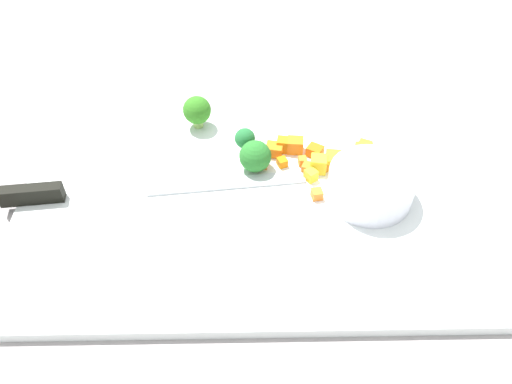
% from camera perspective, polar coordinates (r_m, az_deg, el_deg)
% --- Properties ---
extents(ground_plane, '(4.00, 4.00, 0.00)m').
position_cam_1_polar(ground_plane, '(0.58, 0.00, -1.52)').
color(ground_plane, '#9A9393').
extents(cutting_board, '(0.53, 0.33, 0.01)m').
position_cam_1_polar(cutting_board, '(0.57, 0.00, -1.11)').
color(cutting_board, white).
rests_on(cutting_board, ground_plane).
extents(prep_bowl, '(0.09, 0.09, 0.04)m').
position_cam_1_polar(prep_bowl, '(0.57, 12.59, 1.06)').
color(prep_bowl, white).
rests_on(prep_bowl, cutting_board).
extents(chef_knife, '(0.34, 0.05, 0.02)m').
position_cam_1_polar(chef_knife, '(0.59, -17.12, 0.16)').
color(chef_knife, silver).
rests_on(chef_knife, cutting_board).
extents(carrot_dice_0, '(0.02, 0.02, 0.01)m').
position_cam_1_polar(carrot_dice_0, '(0.60, 7.35, 2.84)').
color(carrot_dice_0, orange).
rests_on(carrot_dice_0, cutting_board).
extents(carrot_dice_1, '(0.01, 0.01, 0.01)m').
position_cam_1_polar(carrot_dice_1, '(0.57, 6.76, 0.06)').
color(carrot_dice_1, orange).
rests_on(carrot_dice_1, cutting_board).
extents(carrot_dice_2, '(0.02, 0.02, 0.02)m').
position_cam_1_polar(carrot_dice_2, '(0.62, 3.09, 5.28)').
color(carrot_dice_2, orange).
rests_on(carrot_dice_2, cutting_board).
extents(carrot_dice_3, '(0.01, 0.01, 0.01)m').
position_cam_1_polar(carrot_dice_3, '(0.61, 2.94, 3.33)').
color(carrot_dice_3, orange).
rests_on(carrot_dice_3, cutting_board).
extents(carrot_dice_4, '(0.02, 0.02, 0.01)m').
position_cam_1_polar(carrot_dice_4, '(0.60, 5.79, 2.67)').
color(carrot_dice_4, orange).
rests_on(carrot_dice_4, cutting_board).
extents(carrot_dice_5, '(0.02, 0.02, 0.01)m').
position_cam_1_polar(carrot_dice_5, '(0.62, 6.57, 4.56)').
color(carrot_dice_5, orange).
rests_on(carrot_dice_5, cutting_board).
extents(carrot_dice_6, '(0.02, 0.02, 0.01)m').
position_cam_1_polar(carrot_dice_6, '(0.62, 2.05, 4.74)').
color(carrot_dice_6, orange).
rests_on(carrot_dice_6, cutting_board).
extents(carrot_dice_7, '(0.02, 0.02, 0.02)m').
position_cam_1_polar(carrot_dice_7, '(0.62, 4.40, 5.21)').
color(carrot_dice_7, orange).
rests_on(carrot_dice_7, cutting_board).
extents(carrot_dice_8, '(0.01, 0.01, 0.01)m').
position_cam_1_polar(carrot_dice_8, '(0.61, 5.19, 3.45)').
color(carrot_dice_8, orange).
rests_on(carrot_dice_8, cutting_board).
extents(carrot_dice_9, '(0.01, 0.01, 0.01)m').
position_cam_1_polar(carrot_dice_9, '(0.60, 0.67, 3.15)').
color(carrot_dice_9, orange).
rests_on(carrot_dice_9, cutting_board).
extents(pepper_dice_0, '(0.02, 0.02, 0.02)m').
position_cam_1_polar(pepper_dice_0, '(0.63, 11.95, 4.39)').
color(pepper_dice_0, yellow).
rests_on(pepper_dice_0, cutting_board).
extents(pepper_dice_1, '(0.02, 0.02, 0.02)m').
position_cam_1_polar(pepper_dice_1, '(0.61, 8.70, 3.47)').
color(pepper_dice_1, yellow).
rests_on(pepper_dice_1, cutting_board).
extents(pepper_dice_2, '(0.02, 0.02, 0.02)m').
position_cam_1_polar(pepper_dice_2, '(0.60, 6.98, 3.10)').
color(pepper_dice_2, yellow).
rests_on(pepper_dice_2, cutting_board).
extents(pepper_dice_3, '(0.02, 0.02, 0.01)m').
position_cam_1_polar(pepper_dice_3, '(0.59, 6.14, 1.88)').
color(pepper_dice_3, yellow).
rests_on(pepper_dice_3, cutting_board).
extents(pepper_dice_4, '(0.02, 0.02, 0.01)m').
position_cam_1_polar(pepper_dice_4, '(0.64, 11.98, 4.98)').
color(pepper_dice_4, yellow).
rests_on(pepper_dice_4, cutting_board).
extents(broccoli_floret_0, '(0.04, 0.04, 0.04)m').
position_cam_1_polar(broccoli_floret_0, '(0.65, -6.58, 8.98)').
color(broccoli_floret_0, '#94BC5F').
rests_on(broccoli_floret_0, cutting_board).
extents(broccoli_floret_1, '(0.02, 0.02, 0.03)m').
position_cam_1_polar(broccoli_floret_1, '(0.62, -1.24, 5.95)').
color(broccoli_floret_1, '#8BC06A').
rests_on(broccoli_floret_1, cutting_board).
extents(broccoli_floret_2, '(0.04, 0.04, 0.04)m').
position_cam_1_polar(broccoli_floret_2, '(0.59, 0.04, 3.97)').
color(broccoli_floret_2, '#80B266').
rests_on(broccoli_floret_2, cutting_board).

